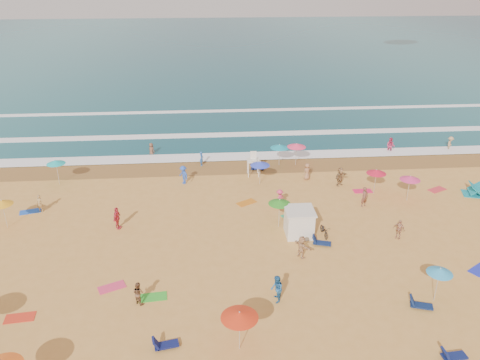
{
  "coord_description": "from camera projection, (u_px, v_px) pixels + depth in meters",
  "views": [
    {
      "loc": [
        -3.91,
        -31.25,
        18.92
      ],
      "look_at": [
        -1.07,
        6.0,
        1.5
      ],
      "focal_mm": 35.0,
      "sensor_mm": 36.0,
      "label": 1
    }
  ],
  "objects": [
    {
      "name": "cabana",
      "position": [
        299.0,
        223.0,
        35.41
      ],
      "size": [
        2.0,
        2.0,
        2.0
      ],
      "primitive_type": "cube",
      "color": "silver",
      "rests_on": "ground"
    },
    {
      "name": "wet_sand",
      "position": [
        246.0,
        166.0,
        47.8
      ],
      "size": [
        220.0,
        220.0,
        0.0
      ],
      "primitive_type": "plane",
      "color": "olive",
      "rests_on": "ground"
    },
    {
      "name": "surf_foam",
      "position": [
        239.0,
        136.0,
        55.73
      ],
      "size": [
        200.0,
        18.7,
        0.05
      ],
      "color": "white",
      "rests_on": "ground"
    },
    {
      "name": "bicycle",
      "position": [
        324.0,
        230.0,
        35.51
      ],
      "size": [
        0.69,
        1.72,
        0.88
      ],
      "primitive_type": "imported",
      "rotation": [
        0.0,
        0.0,
        0.06
      ],
      "color": "black",
      "rests_on": "ground"
    },
    {
      "name": "cabana_roof",
      "position": [
        300.0,
        211.0,
        34.96
      ],
      "size": [
        2.2,
        2.2,
        0.12
      ],
      "primitive_type": "cube",
      "color": "silver",
      "rests_on": "cabana"
    },
    {
      "name": "towels",
      "position": [
        270.0,
        240.0,
        35.07
      ],
      "size": [
        37.74,
        16.35,
        0.03
      ],
      "color": "red",
      "rests_on": "ground"
    },
    {
      "name": "beach_umbrellas",
      "position": [
        313.0,
        201.0,
        36.2
      ],
      "size": [
        53.73,
        29.15,
        0.68
      ],
      "color": "#E03172",
      "rests_on": "ground"
    },
    {
      "name": "ocean",
      "position": [
        220.0,
        49.0,
        112.42
      ],
      "size": [
        220.0,
        140.0,
        0.18
      ],
      "primitive_type": "cube",
      "color": "#0C4756",
      "rests_on": "ground"
    },
    {
      "name": "beachgoers",
      "position": [
        269.0,
        193.0,
        40.35
      ],
      "size": [
        53.18,
        25.93,
        2.09
      ],
      "color": "brown",
      "rests_on": "ground"
    },
    {
      "name": "lifeguard_stand",
      "position": [
        253.0,
        165.0,
        45.38
      ],
      "size": [
        1.2,
        1.2,
        2.1
      ],
      "primitive_type": null,
      "color": "white",
      "rests_on": "ground"
    },
    {
      "name": "ground",
      "position": [
        259.0,
        229.0,
        36.51
      ],
      "size": [
        220.0,
        220.0,
        0.0
      ],
      "primitive_type": "plane",
      "color": "gold",
      "rests_on": "ground"
    },
    {
      "name": "loungers",
      "position": [
        346.0,
        261.0,
        32.31
      ],
      "size": [
        45.47,
        26.02,
        0.34
      ],
      "color": "#0D1545",
      "rests_on": "ground"
    }
  ]
}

